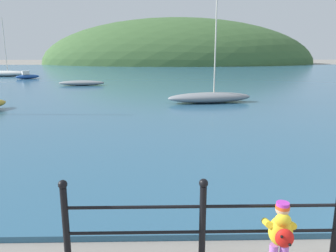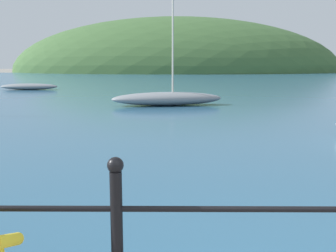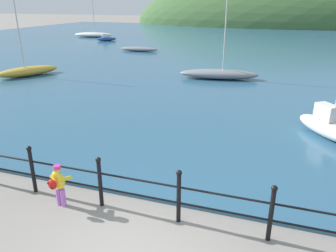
{
  "view_description": "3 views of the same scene",
  "coord_description": "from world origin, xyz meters",
  "px_view_note": "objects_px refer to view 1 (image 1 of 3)",
  "views": [
    {
      "loc": [
        -3.72,
        -2.44,
        2.82
      ],
      "look_at": [
        -3.53,
        5.91,
        0.89
      ],
      "focal_mm": 35.0,
      "sensor_mm": 36.0,
      "label": 1
    },
    {
      "loc": [
        -0.96,
        -1.22,
        1.88
      ],
      "look_at": [
        -1.01,
        5.54,
        0.77
      ],
      "focal_mm": 42.0,
      "sensor_mm": 36.0,
      "label": 2
    },
    {
      "loc": [
        2.06,
        -3.99,
        4.32
      ],
      "look_at": [
        -0.93,
        4.96,
        0.72
      ],
      "focal_mm": 35.0,
      "sensor_mm": 36.0,
      "label": 3
    }
  ],
  "objects_px": {
    "boat_white_sailboat": "(27,76)",
    "boat_twin_mast": "(82,83)",
    "boat_far_left": "(5,73)",
    "boat_far_right": "(210,97)",
    "child_in_coat": "(281,233)"
  },
  "relations": [
    {
      "from": "boat_white_sailboat",
      "to": "boat_twin_mast",
      "type": "bearing_deg",
      "value": -43.4
    },
    {
      "from": "boat_far_left",
      "to": "boat_white_sailboat",
      "type": "xyz_separation_m",
      "value": [
        3.6,
        -3.24,
        -0.06
      ]
    },
    {
      "from": "boat_far_right",
      "to": "boat_twin_mast",
      "type": "bearing_deg",
      "value": 134.87
    },
    {
      "from": "boat_far_left",
      "to": "boat_white_sailboat",
      "type": "height_order",
      "value": "boat_far_left"
    },
    {
      "from": "boat_far_right",
      "to": "boat_twin_mast",
      "type": "height_order",
      "value": "boat_far_right"
    },
    {
      "from": "child_in_coat",
      "to": "boat_white_sailboat",
      "type": "xyz_separation_m",
      "value": [
        -14.52,
        28.88,
        -0.26
      ]
    },
    {
      "from": "boat_far_right",
      "to": "boat_twin_mast",
      "type": "distance_m",
      "value": 12.56
    },
    {
      "from": "boat_far_right",
      "to": "boat_twin_mast",
      "type": "relative_size",
      "value": 1.53
    },
    {
      "from": "boat_far_right",
      "to": "boat_white_sailboat",
      "type": "relative_size",
      "value": 2.47
    },
    {
      "from": "boat_twin_mast",
      "to": "boat_white_sailboat",
      "type": "bearing_deg",
      "value": 136.6
    },
    {
      "from": "boat_far_right",
      "to": "boat_far_left",
      "type": "relative_size",
      "value": 0.92
    },
    {
      "from": "boat_white_sailboat",
      "to": "child_in_coat",
      "type": "bearing_deg",
      "value": -63.32
    },
    {
      "from": "boat_far_left",
      "to": "boat_far_right",
      "type": "bearing_deg",
      "value": -43.95
    },
    {
      "from": "child_in_coat",
      "to": "boat_far_left",
      "type": "xyz_separation_m",
      "value": [
        -18.12,
        32.12,
        -0.19
      ]
    },
    {
      "from": "child_in_coat",
      "to": "boat_far_right",
      "type": "xyz_separation_m",
      "value": [
        1.12,
        13.58,
        -0.21
      ]
    }
  ]
}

